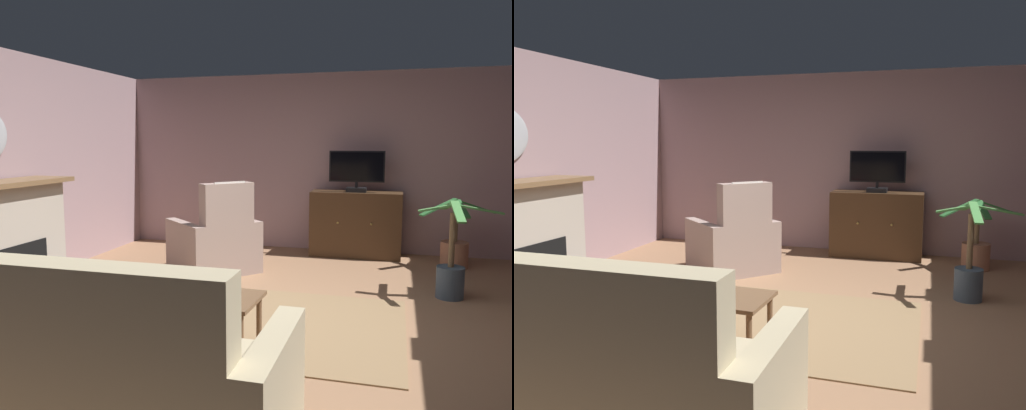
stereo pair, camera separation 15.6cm
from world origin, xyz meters
TOP-DOWN VIEW (x-y plane):
  - ground_plane at (0.00, 0.00)m, footprint 6.62×7.03m
  - wall_back at (0.00, 3.27)m, footprint 6.62×0.10m
  - rug_central at (0.01, 0.00)m, footprint 2.31×1.87m
  - fireplace at (-2.73, -0.09)m, footprint 0.87×1.71m
  - tv_cabinet at (0.51, 2.92)m, footprint 1.24×0.51m
  - television at (0.51, 2.86)m, footprint 0.75×0.20m
  - coffee_table at (-0.44, -0.70)m, footprint 1.07×0.57m
  - tv_remote at (-0.30, -0.56)m, footprint 0.05×0.17m
  - sofa_floral at (-0.47, -1.99)m, footprint 2.09×0.93m
  - armchair_facing_sofa at (-1.09, 1.59)m, footprint 1.27×1.27m
  - potted_plant_tall_palm_by_window at (1.78, 2.58)m, footprint 0.92×0.82m
  - potted_plant_leafy_by_curtain at (1.61, 1.22)m, footprint 0.83×0.83m
  - cat at (-1.38, -0.16)m, footprint 0.53×0.61m

SIDE VIEW (x-z plane):
  - ground_plane at x=0.00m, z-range -0.04..0.00m
  - rug_central at x=0.01m, z-range 0.00..0.01m
  - cat at x=-1.38m, z-range 0.00..0.22m
  - potted_plant_tall_palm_by_window at x=1.78m, z-range -0.22..0.67m
  - potted_plant_leafy_by_curtain at x=1.61m, z-range -0.24..0.77m
  - armchair_facing_sofa at x=-1.09m, z-range -0.23..0.91m
  - sofa_floral at x=-0.47m, z-range -0.18..0.88m
  - coffee_table at x=-0.44m, z-range 0.17..0.61m
  - tv_cabinet at x=0.51m, z-range -0.02..0.89m
  - tv_remote at x=-0.30m, z-range 0.44..0.46m
  - fireplace at x=-2.73m, z-range -0.03..1.18m
  - television at x=0.51m, z-range 0.93..1.50m
  - wall_back at x=0.00m, z-range 0.00..2.59m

